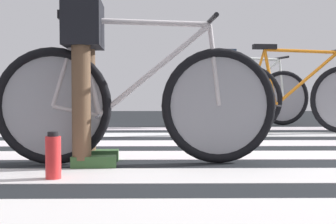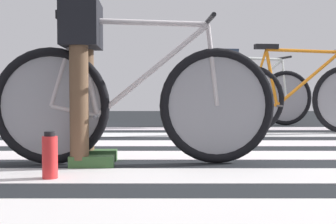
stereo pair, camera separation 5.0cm
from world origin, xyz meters
name	(u,v)px [view 1 (the left image)]	position (x,y,z in m)	size (l,w,h in m)	color
ground	(204,152)	(0.00, 0.00, 0.01)	(18.00, 14.00, 0.02)	black
crosswalk_markings	(196,149)	(-0.05, 0.14, 0.02)	(5.32, 4.27, 0.00)	silver
bicycle_1_of_3	(136,101)	(-0.48, -0.60, 0.41)	(1.74, 0.52, 0.93)	black
cyclist_1_of_3	(85,59)	(-0.79, -0.62, 0.66)	(0.33, 0.42, 0.99)	brown
bicycle_2_of_3	(296,97)	(1.09, 1.41, 0.41)	(1.73, 0.52, 0.93)	black
bicycle_3_of_3	(246,96)	(0.77, 2.54, 0.41)	(1.72, 0.55, 0.93)	black
cyclist_3_of_3	(223,77)	(0.47, 2.48, 0.65)	(0.38, 0.44, 0.97)	brown
water_bottle	(53,157)	(-0.87, -1.11, 0.14)	(0.08, 0.08, 0.24)	red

